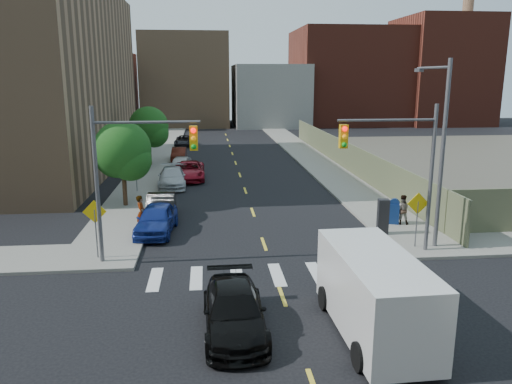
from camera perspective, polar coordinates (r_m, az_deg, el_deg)
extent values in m
plane|color=black|center=(17.82, 3.95, -14.35)|extent=(160.00, 160.00, 0.00)
cube|color=gray|center=(57.87, -10.62, 4.82)|extent=(3.50, 73.00, 0.15)
cube|color=gray|center=(58.60, 4.71, 5.10)|extent=(3.50, 73.00, 0.15)
cube|color=#6D6E4D|center=(45.82, 10.05, 4.19)|extent=(0.12, 44.00, 2.50)
cube|color=#592319|center=(87.74, -18.71, 11.01)|extent=(14.00, 18.00, 12.00)
cube|color=#8C6B4C|center=(87.63, -8.00, 12.54)|extent=(14.00, 16.00, 15.00)
cube|color=gray|center=(86.30, 1.51, 10.99)|extent=(12.00, 16.00, 10.00)
cube|color=#592319|center=(91.00, 10.36, 12.79)|extent=(18.00, 18.00, 16.00)
cube|color=#592319|center=(94.78, 20.31, 12.81)|extent=(14.00, 16.00, 18.00)
cylinder|color=#8C6B4C|center=(96.74, 22.77, 15.58)|extent=(1.80, 1.80, 28.00)
cylinder|color=#59595E|center=(22.59, -17.70, 0.46)|extent=(0.18, 0.18, 7.00)
cylinder|color=#59595E|center=(21.80, -12.37, 7.80)|extent=(4.50, 0.12, 0.12)
cube|color=#E5A50C|center=(21.74, -7.14, 6.13)|extent=(0.35, 0.30, 1.05)
cylinder|color=#59595E|center=(24.34, 19.34, 1.22)|extent=(0.18, 0.18, 7.00)
cylinder|color=#59595E|center=(23.08, 14.75, 7.95)|extent=(4.50, 0.12, 0.12)
cube|color=#E5A50C|center=(22.55, 9.97, 6.28)|extent=(0.35, 0.30, 1.05)
cylinder|color=#59595E|center=(24.91, 20.50, 3.73)|extent=(0.20, 0.20, 9.00)
cylinder|color=#59595E|center=(26.17, 19.58, 13.25)|extent=(0.12, 3.50, 0.12)
cube|color=#59595E|center=(27.63, 18.14, 13.10)|extent=(0.25, 0.60, 0.18)
cylinder|color=#59595E|center=(23.70, -17.78, -4.73)|extent=(0.06, 0.06, 2.40)
cube|color=yellow|center=(23.40, -17.97, -2.16)|extent=(1.06, 0.04, 1.06)
cylinder|color=#59595E|center=(25.20, 17.86, -3.68)|extent=(0.06, 0.06, 2.40)
cube|color=yellow|center=(24.92, 18.03, -1.25)|extent=(1.06, 0.04, 1.06)
cylinder|color=#59595E|center=(36.61, -13.51, 1.72)|extent=(0.06, 0.06, 2.40)
cube|color=yellow|center=(36.41, -13.61, 3.41)|extent=(1.06, 0.04, 1.06)
cylinder|color=#332114|center=(32.74, -14.78, 0.54)|extent=(0.28, 0.28, 2.64)
sphere|color=#124214|center=(32.32, -15.03, 4.69)|extent=(3.60, 3.60, 3.60)
sphere|color=#124214|center=(32.04, -14.17, 3.58)|extent=(2.64, 2.64, 2.64)
sphere|color=#124214|center=(32.84, -15.57, 4.04)|extent=(2.88, 2.88, 2.88)
cylinder|color=#332114|center=(47.37, -12.02, 4.47)|extent=(0.28, 0.28, 2.64)
sphere|color=#124214|center=(47.08, -12.16, 7.36)|extent=(3.60, 3.60, 3.60)
sphere|color=#124214|center=(46.79, -11.55, 6.62)|extent=(2.64, 2.64, 2.64)
sphere|color=#124214|center=(47.56, -12.57, 6.89)|extent=(2.88, 2.88, 2.88)
imported|color=navy|center=(27.09, -11.31, -3.04)|extent=(2.27, 4.76, 1.57)
imported|color=black|center=(29.49, -10.80, -1.76)|extent=(1.70, 4.61, 1.51)
imported|color=maroon|center=(40.69, -7.64, 2.42)|extent=(2.49, 5.31, 1.47)
imported|color=#B4B8BD|center=(38.25, -9.57, 1.66)|extent=(2.25, 5.09, 1.45)
imported|color=silver|center=(43.38, -8.63, 3.06)|extent=(2.17, 4.51, 1.49)
imported|color=#46160E|center=(50.05, -8.79, 4.28)|extent=(1.44, 3.96, 1.30)
imported|color=black|center=(60.82, -8.27, 5.81)|extent=(2.18, 4.47, 1.23)
imported|color=black|center=(16.78, -2.51, -13.42)|extent=(2.06, 4.95, 1.43)
cube|color=silver|center=(16.76, 13.41, -11.15)|extent=(2.44, 5.98, 2.51)
cube|color=black|center=(18.61, 11.01, -7.39)|extent=(2.14, 1.42, 1.03)
cylinder|color=black|center=(18.53, 7.91, -11.93)|extent=(0.34, 0.87, 0.87)
cylinder|color=black|center=(19.18, 14.29, -11.34)|extent=(0.34, 0.87, 0.87)
cylinder|color=black|center=(15.27, 11.85, -17.94)|extent=(0.34, 0.87, 0.87)
cylinder|color=black|center=(16.05, 19.50, -16.81)|extent=(0.34, 0.87, 0.87)
cube|color=navy|center=(28.88, 15.48, -2.41)|extent=(0.71, 0.64, 1.12)
cylinder|color=navy|center=(28.74, 15.55, -1.29)|extent=(0.63, 0.47, 0.58)
cube|color=black|center=(26.78, 14.30, -2.74)|extent=(0.60, 0.51, 1.85)
imported|color=gray|center=(27.20, -13.00, -2.36)|extent=(0.50, 0.72, 1.91)
imported|color=gray|center=(28.87, 16.35, -1.92)|extent=(0.95, 0.82, 1.66)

